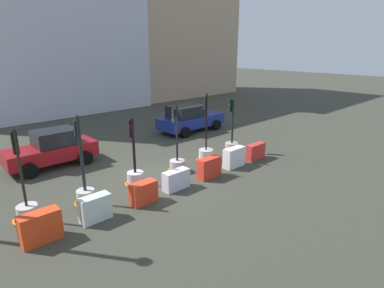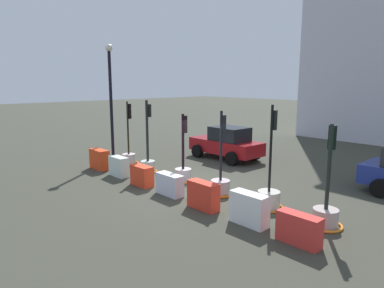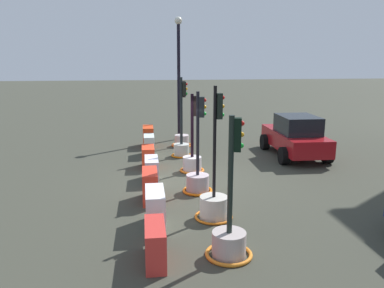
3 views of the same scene
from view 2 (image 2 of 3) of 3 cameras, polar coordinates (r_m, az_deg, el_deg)
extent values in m
plane|color=#3C3D32|center=(13.23, 0.46, -7.33)|extent=(120.00, 120.00, 0.00)
cylinder|color=beige|center=(17.25, -10.36, -2.45)|extent=(0.65, 0.65, 0.51)
cylinder|color=black|center=(16.99, -10.53, 2.61)|extent=(0.09, 0.09, 2.56)
cube|color=black|center=(16.96, -10.31, 5.33)|extent=(0.16, 0.13, 0.72)
sphere|color=red|center=(16.98, -10.12, 6.16)|extent=(0.10, 0.10, 0.10)
sphere|color=orange|center=(17.00, -10.09, 5.35)|extent=(0.10, 0.10, 0.10)
sphere|color=green|center=(17.02, -10.06, 4.55)|extent=(0.10, 0.10, 0.10)
torus|color=orange|center=(17.30, -10.34, -3.14)|extent=(0.95, 0.95, 0.07)
cylinder|color=beige|center=(15.62, -7.28, -3.69)|extent=(0.63, 0.63, 0.51)
cylinder|color=black|center=(15.32, -7.41, 2.15)|extent=(0.11, 0.11, 2.70)
cube|color=black|center=(15.30, -7.12, 5.50)|extent=(0.17, 0.16, 0.56)
sphere|color=red|center=(15.34, -6.89, 6.22)|extent=(0.10, 0.10, 0.10)
sphere|color=orange|center=(15.36, -6.87, 5.52)|extent=(0.10, 0.10, 0.10)
sphere|color=green|center=(15.37, -6.86, 4.83)|extent=(0.10, 0.10, 0.10)
torus|color=orange|center=(15.67, -7.26, -4.47)|extent=(0.84, 0.84, 0.07)
cylinder|color=silver|center=(14.04, -1.47, -5.17)|extent=(0.66, 0.66, 0.53)
cylinder|color=black|center=(13.73, -1.50, 0.38)|extent=(0.11, 0.11, 2.22)
cube|color=black|center=(13.73, -1.19, 3.28)|extent=(0.18, 0.17, 0.69)
sphere|color=red|center=(13.77, -0.98, 4.27)|extent=(0.10, 0.10, 0.10)
sphere|color=orange|center=(13.80, -0.97, 3.32)|extent=(0.10, 0.10, 0.10)
sphere|color=green|center=(13.83, -0.97, 2.37)|extent=(0.10, 0.10, 0.10)
torus|color=orange|center=(14.10, -1.47, -6.04)|extent=(0.88, 0.88, 0.08)
cylinder|color=#BAA6AC|center=(12.49, 4.70, -7.16)|extent=(0.68, 0.68, 0.53)
cylinder|color=black|center=(12.13, 4.80, -0.35)|extent=(0.09, 0.09, 2.48)
cube|color=black|center=(12.11, 5.15, 3.41)|extent=(0.19, 0.18, 0.59)
sphere|color=red|center=(12.17, 5.38, 4.37)|extent=(0.11, 0.11, 0.11)
sphere|color=orange|center=(12.19, 5.36, 3.45)|extent=(0.11, 0.11, 0.11)
sphere|color=green|center=(12.22, 5.35, 2.53)|extent=(0.11, 0.11, 0.11)
torus|color=orange|center=(12.56, 4.69, -8.14)|extent=(0.91, 0.91, 0.08)
cylinder|color=beige|center=(11.42, 12.53, -8.97)|extent=(0.71, 0.71, 0.57)
cylinder|color=black|center=(11.00, 12.86, -0.79)|extent=(0.08, 0.08, 2.74)
cube|color=black|center=(10.94, 13.39, 3.85)|extent=(0.16, 0.14, 0.61)
sphere|color=red|center=(10.98, 13.69, 4.93)|extent=(0.10, 0.10, 0.10)
sphere|color=orange|center=(11.00, 13.65, 3.88)|extent=(0.10, 0.10, 0.10)
sphere|color=green|center=(11.03, 13.60, 2.82)|extent=(0.10, 0.10, 0.10)
torus|color=orange|center=(11.51, 12.48, -10.14)|extent=(0.96, 0.96, 0.06)
cylinder|color=#B7A7A3|center=(10.51, 21.13, -11.29)|extent=(0.69, 0.69, 0.52)
cylinder|color=black|center=(10.09, 21.66, -3.60)|extent=(0.11, 0.11, 2.37)
cube|color=black|center=(10.06, 22.13, 1.00)|extent=(0.19, 0.18, 0.65)
sphere|color=red|center=(10.11, 22.32, 2.28)|extent=(0.10, 0.10, 0.10)
sphere|color=orange|center=(10.14, 22.24, 1.06)|extent=(0.10, 0.10, 0.10)
sphere|color=green|center=(10.18, 22.15, -0.15)|extent=(0.10, 0.10, 0.10)
torus|color=orange|center=(10.59, 21.05, -12.40)|extent=(0.97, 0.97, 0.08)
cube|color=#E7421A|center=(16.55, -15.01, -2.46)|extent=(1.11, 0.47, 0.91)
cube|color=silver|center=(15.12, -11.98, -3.64)|extent=(1.00, 0.43, 0.85)
cube|color=red|center=(13.61, -8.27, -5.20)|extent=(0.98, 0.45, 0.79)
cube|color=silver|center=(12.42, -3.69, -6.67)|extent=(1.10, 0.43, 0.77)
cube|color=red|center=(11.08, 1.86, -8.47)|extent=(1.09, 0.42, 0.88)
cube|color=white|center=(10.04, 9.40, -10.51)|extent=(1.13, 0.44, 0.92)
cube|color=red|center=(9.21, 17.22, -13.26)|extent=(1.11, 0.40, 0.78)
cylinder|color=black|center=(13.82, 28.62, -6.42)|extent=(0.66, 0.28, 0.66)
cube|color=maroon|center=(18.17, 5.55, -0.35)|extent=(4.02, 1.68, 0.67)
cube|color=black|center=(17.88, 6.20, 1.69)|extent=(1.86, 1.45, 0.70)
cylinder|color=black|center=(18.50, 0.92, -1.17)|extent=(0.68, 0.29, 0.67)
cylinder|color=black|center=(19.68, 4.61, -0.51)|extent=(0.68, 0.29, 0.67)
cylinder|color=black|center=(16.80, 6.63, -2.40)|extent=(0.68, 0.29, 0.67)
cylinder|color=black|center=(18.09, 10.26, -1.59)|extent=(0.68, 0.29, 0.67)
cylinder|color=black|center=(18.23, -13.18, 6.07)|extent=(0.15, 0.15, 5.51)
sphere|color=silver|center=(18.27, -13.56, 15.18)|extent=(0.36, 0.36, 0.36)
camera|label=1|loc=(16.73, -48.30, 11.65)|focal=29.60mm
camera|label=3|loc=(7.78, 68.60, 3.34)|focal=35.81mm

